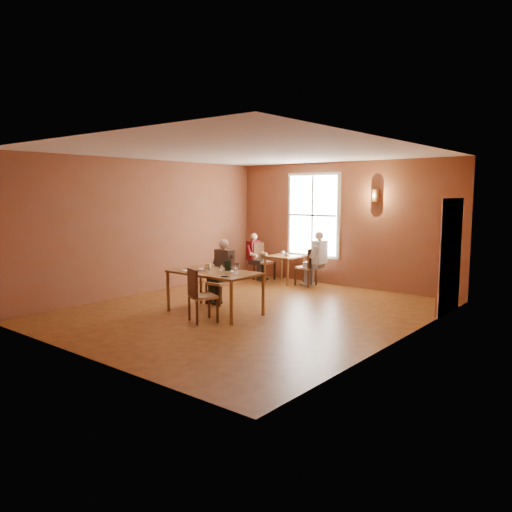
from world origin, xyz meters
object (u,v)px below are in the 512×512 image
Objects in this scene: chair_empty at (203,295)px; second_table at (284,269)px; diner_maroon at (263,257)px; diner_main at (218,273)px; diner_white at (307,259)px; chair_diner_main at (219,282)px; chair_diner_maroon at (264,261)px; main_table at (215,292)px; chair_diner_white at (306,267)px.

second_table is at bearing 129.37° from chair_empty.
second_table is 0.66× the size of diner_maroon.
diner_main is 1.63× the size of second_table.
diner_white is (0.27, 2.87, 0.02)m from diner_main.
chair_diner_main is 0.94× the size of chair_diner_maroon.
main_table is at bearing -75.41° from second_table.
diner_main is 2.88m from diner_white.
diner_maroon is (-0.03, 0.00, 0.11)m from chair_diner_maroon.
main_table is at bearing 138.00° from chair_empty.
chair_diner_white is (0.24, 2.84, 0.01)m from chair_diner_main.
chair_empty is 1.23× the size of second_table.
chair_diner_white reaches higher than main_table.
diner_main is 3.06m from chair_diner_maroon.
second_table is at bearing 90.00° from diner_maroon.
chair_empty is at bearing 24.51° from diner_maroon.
chair_diner_main is at bearing -81.81° from second_table.
chair_diner_white is at bearing 120.60° from chair_empty.
chair_empty is 4.45m from chair_diner_maroon.
chair_empty reaches higher than second_table.
chair_diner_maroon is (-1.82, 4.06, 0.00)m from chair_empty.
chair_diner_white is 0.71× the size of diner_white.
chair_diner_white is at bearing -94.85° from chair_diner_main.
chair_diner_white is (0.24, 2.87, -0.17)m from diner_main.
diner_maroon is at bearing -69.23° from diner_main.
chair_diner_maroon reaches higher than main_table.
diner_white reaches higher than second_table.
main_table is 1.31× the size of diner_white.
diner_white is at bearing -90.00° from chair_diner_white.
main_table is 1.79× the size of chair_empty.
diner_white is 1.35× the size of chair_diner_maroon.
main_table is 0.83m from diner_main.
second_table is 0.66m from chair_diner_white.
diner_white is at bearing -95.39° from diner_main.
chair_diner_white is at bearing -94.80° from diner_main.
chair_empty is 4.10m from chair_diner_white.
chair_diner_maroon is (-0.65, 0.00, 0.14)m from second_table.
chair_empty is (0.26, -0.57, 0.08)m from main_table.
chair_diner_main reaches higher than second_table.
second_table is at bearing -81.81° from chair_diner_main.
chair_empty is at bearing -73.91° from second_table.
chair_diner_white is 0.19m from diner_white.
chair_diner_white is at bearing 94.24° from main_table.
chair_empty is at bearing 24.16° from chair_diner_maroon.
diner_white is at bearing 0.00° from second_table.
diner_main reaches higher than chair_diner_maroon.
chair_diner_main is 0.98× the size of chair_diner_white.
chair_empty reaches higher than main_table.
main_table is 2.19× the size of second_table.
diner_maroon reaches higher than chair_empty.
chair_diner_maroon is (-1.33, 0.00, -0.17)m from diner_white.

